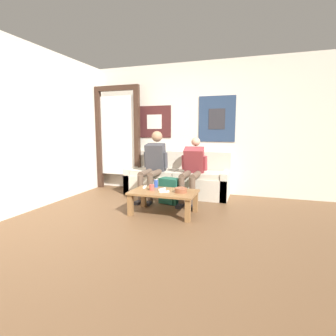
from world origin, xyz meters
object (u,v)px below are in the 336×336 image
object	(u,v)px
couch	(177,180)
game_controller_near_right	(145,187)
ceramic_bowl	(181,190)
game_controller_far_center	(162,189)
person_seated_teen	(192,167)
drink_can_blue	(156,183)
backpack	(170,191)
coffee_table	(164,195)
pillar_candle	(152,187)
person_seated_adult	(154,162)
game_controller_near_left	(164,191)

from	to	relation	value
couch	game_controller_near_right	world-z (taller)	couch
game_controller_near_right	ceramic_bowl	bearing A→B (deg)	-12.09
game_controller_near_right	game_controller_far_center	xyz separation A→B (m)	(0.31, -0.06, 0.00)
couch	ceramic_bowl	size ratio (longest dim) A/B	10.66
person_seated_teen	couch	bearing A→B (deg)	135.98
drink_can_blue	game_controller_near_right	size ratio (longest dim) A/B	0.84
couch	drink_can_blue	world-z (taller)	couch
backpack	ceramic_bowl	xyz separation A→B (m)	(0.35, -0.56, 0.17)
coffee_table	pillar_candle	xyz separation A→B (m)	(-0.19, 0.00, 0.10)
ceramic_bowl	game_controller_near_right	bearing A→B (deg)	167.91
coffee_table	backpack	distance (m)	0.58
person_seated_adult	game_controller_near_right	xyz separation A→B (m)	(0.13, -0.71, -0.30)
backpack	ceramic_bowl	size ratio (longest dim) A/B	2.35
coffee_table	backpack	bearing A→B (deg)	98.67
coffee_table	game_controller_near_right	world-z (taller)	game_controller_near_right
game_controller_near_right	drink_can_blue	bearing A→B (deg)	27.39
coffee_table	game_controller_far_center	world-z (taller)	game_controller_far_center
coffee_table	person_seated_adult	xyz separation A→B (m)	(-0.50, 0.85, 0.37)
ceramic_bowl	drink_can_blue	xyz separation A→B (m)	(-0.47, 0.22, 0.02)
couch	person_seated_teen	world-z (taller)	person_seated_teen
couch	game_controller_near_right	xyz separation A→B (m)	(-0.22, -1.09, 0.07)
person_seated_teen	drink_can_blue	distance (m)	0.80
person_seated_adult	ceramic_bowl	bearing A→B (deg)	-48.13
couch	game_controller_far_center	xyz separation A→B (m)	(0.10, -1.15, 0.07)
ceramic_bowl	game_controller_far_center	bearing A→B (deg)	167.48
coffee_table	ceramic_bowl	bearing A→B (deg)	0.78
game_controller_near_left	ceramic_bowl	bearing A→B (deg)	17.02
couch	pillar_candle	bearing A→B (deg)	-91.96
person_seated_teen	pillar_candle	size ratio (longest dim) A/B	11.29
backpack	person_seated_teen	bearing A→B (deg)	42.48
backpack	pillar_candle	bearing A→B (deg)	-100.64
person_seated_adult	game_controller_near_right	bearing A→B (deg)	-79.66
backpack	game_controller_near_right	xyz separation A→B (m)	(-0.28, -0.43, 0.15)
drink_can_blue	game_controller_near_left	bearing A→B (deg)	-49.75
ceramic_bowl	pillar_candle	bearing A→B (deg)	-179.87
ceramic_bowl	backpack	bearing A→B (deg)	121.82
person_seated_adult	person_seated_teen	bearing A→B (deg)	0.66
person_seated_teen	game_controller_near_right	world-z (taller)	person_seated_teen
couch	ceramic_bowl	xyz separation A→B (m)	(0.41, -1.22, 0.10)
pillar_candle	person_seated_adult	bearing A→B (deg)	109.73
person_seated_adult	ceramic_bowl	distance (m)	1.17
game_controller_near_left	game_controller_far_center	xyz separation A→B (m)	(-0.09, 0.14, 0.00)
drink_can_blue	game_controller_far_center	world-z (taller)	drink_can_blue
backpack	game_controller_near_right	size ratio (longest dim) A/B	2.93
person_seated_teen	game_controller_near_left	xyz separation A→B (m)	(-0.20, -0.92, -0.24)
couch	game_controller_near_right	bearing A→B (deg)	-101.20
drink_can_blue	coffee_table	bearing A→B (deg)	-46.47
game_controller_near_right	game_controller_far_center	size ratio (longest dim) A/B	1.00
pillar_candle	game_controller_near_left	bearing A→B (deg)	-17.02
person_seated_teen	drink_can_blue	bearing A→B (deg)	-124.69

